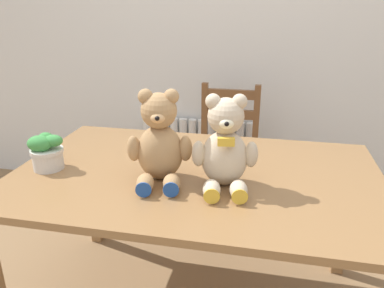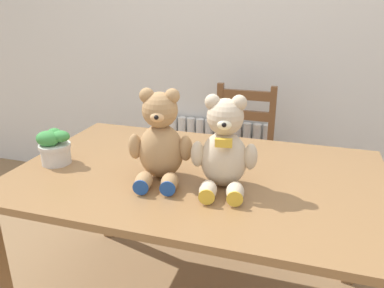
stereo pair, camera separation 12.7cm
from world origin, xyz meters
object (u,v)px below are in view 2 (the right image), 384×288
teddy_bear_right (224,149)px  potted_plant (54,146)px  teddy_bear_left (160,141)px  wooden_chair_behind (240,157)px

teddy_bear_right → potted_plant: (-0.76, 0.00, -0.08)m
teddy_bear_right → potted_plant: size_ratio=2.36×
teddy_bear_left → teddy_bear_right: size_ratio=1.02×
wooden_chair_behind → teddy_bear_left: teddy_bear_left is taller
teddy_bear_left → teddy_bear_right: (0.26, -0.00, -0.00)m
potted_plant → wooden_chair_behind: bearing=55.8°
teddy_bear_left → potted_plant: bearing=-12.0°
wooden_chair_behind → teddy_bear_left: (-0.16, -0.98, 0.44)m
wooden_chair_behind → teddy_bear_right: 1.07m
potted_plant → teddy_bear_right: bearing=-0.1°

